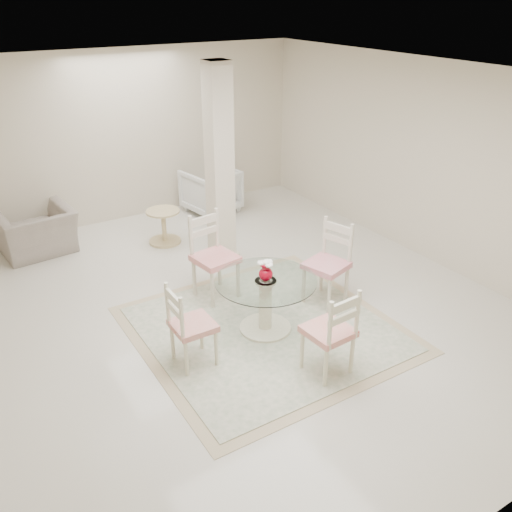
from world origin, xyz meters
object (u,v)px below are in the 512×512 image
column (220,167)px  dining_chair_east (330,257)px  red_vase (266,271)px  armchair_white (211,190)px  dining_chair_west (187,321)px  side_table (164,228)px  dining_chair_north (211,250)px  dining_chair_south (334,327)px  dining_table (265,305)px  recliner_taupe (37,232)px

column → dining_chair_east: size_ratio=2.38×
red_vase → armchair_white: 3.78m
dining_chair_west → side_table: dining_chair_west is taller
dining_chair_east → armchair_white: size_ratio=1.37×
dining_chair_north → dining_chair_south: dining_chair_north is taller
dining_table → dining_chair_west: dining_chair_west is taller
dining_table → dining_chair_north: (-0.13, 1.02, 0.30)m
dining_chair_south → recliner_taupe: (-1.86, 4.44, -0.23)m
column → dining_chair_east: column is taller
column → dining_table: size_ratio=2.43×
column → red_vase: column is taller
red_vase → side_table: (-0.03, 2.79, -0.52)m
column → armchair_white: bearing=67.3°
dining_chair_north → dining_chair_south: bearing=-90.6°
dining_chair_east → dining_chair_south: size_ratio=1.06×
dining_chair_west → armchair_white: bearing=-30.7°
red_vase → side_table: size_ratio=0.45×
dining_chair_east → dining_chair_west: bearing=-99.3°
dining_chair_west → dining_chair_south: (1.14, -0.89, 0.03)m
dining_chair_south → armchair_white: (1.05, 4.58, -0.19)m
dining_chair_south → red_vase: bearing=-86.9°
column → dining_chair_north: (-0.60, -0.87, -0.73)m
armchair_white → dining_table: bearing=61.8°
red_vase → side_table: red_vase is taller
dining_chair_east → dining_chair_south: (-0.88, -1.16, -0.04)m
dining_chair_east → dining_chair_west: size_ratio=1.12×
dining_chair_west → armchair_white: size_ratio=1.23×
column → armchair_white: 2.07m
dining_chair_north → side_table: (0.10, 1.77, -0.38)m
column → dining_chair_north: size_ratio=2.28×
armchair_white → dining_chair_east: bearing=77.3°
recliner_taupe → armchair_white: 2.91m
dining_chair_south → dining_chair_west: bearing=-42.0°
column → dining_chair_south: bearing=-96.7°
column → dining_chair_east: (0.54, -1.74, -0.75)m
red_vase → dining_chair_east: 1.03m
column → side_table: column is taller
dining_chair_west → dining_chair_south: size_ratio=0.95×
red_vase → dining_chair_east: size_ratio=0.21×
column → dining_chair_north: column is taller
dining_chair_north → side_table: bearing=78.6°
column → recliner_taupe: 2.87m
column → side_table: size_ratio=5.19×
red_vase → dining_chair_north: size_ratio=0.20×
dining_table → dining_chair_east: bearing=8.2°
armchair_white → side_table: size_ratio=1.59×
dining_table → dining_chair_north: size_ratio=0.94×
dining_chair_east → dining_chair_west: (-2.02, -0.27, -0.06)m
recliner_taupe → armchair_white: size_ratio=1.22×
dining_chair_north → armchair_white: (1.31, 2.56, -0.25)m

